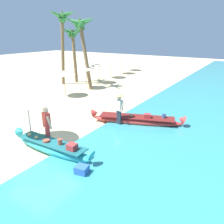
{
  "coord_description": "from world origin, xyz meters",
  "views": [
    {
      "loc": [
        7.13,
        -5.51,
        4.45
      ],
      "look_at": [
        1.74,
        2.96,
        0.9
      ],
      "focal_mm": 35.78,
      "sensor_mm": 36.0,
      "label": 1
    }
  ],
  "objects": [
    {
      "name": "parasol_row_4",
      "position": [
        -5.86,
        16.99,
        1.75
      ],
      "size": [
        1.6,
        1.6,
        1.91
      ],
      "color": "#8E6B47",
      "rests_on": "ground"
    },
    {
      "name": "palm_tree_leaning_seaward",
      "position": [
        -7.32,
        10.62,
        4.14
      ],
      "size": [
        2.69,
        2.53,
        5.06
      ],
      "color": "brown",
      "rests_on": "ground"
    },
    {
      "name": "patio_umbrella_large",
      "position": [
        -0.42,
        -0.06,
        2.01
      ],
      "size": [
        1.97,
        1.97,
        2.23
      ],
      "color": "#B7B7BC",
      "rests_on": "ground"
    },
    {
      "name": "person_tourist_customer",
      "position": [
        0.47,
        0.08,
        0.97
      ],
      "size": [
        0.59,
        0.38,
        1.71
      ],
      "color": "#B2383D",
      "rests_on": "ground"
    },
    {
      "name": "parasol_row_1",
      "position": [
        -4.7,
        9.12,
        1.75
      ],
      "size": [
        1.6,
        1.6,
        1.91
      ],
      "color": "#8E6B47",
      "rests_on": "ground"
    },
    {
      "name": "parasol_row_3",
      "position": [
        -5.53,
        14.16,
        1.75
      ],
      "size": [
        1.6,
        1.6,
        1.91
      ],
      "color": "#8E6B47",
      "rests_on": "ground"
    },
    {
      "name": "boat_red_midground",
      "position": [
        2.49,
        4.18,
        0.24
      ],
      "size": [
        4.7,
        2.26,
        0.73
      ],
      "color": "red",
      "rests_on": "ground"
    },
    {
      "name": "palm_tree_mid_cluster",
      "position": [
        -7.24,
        9.29,
        5.19
      ],
      "size": [
        2.32,
        2.69,
        6.38
      ],
      "color": "brown",
      "rests_on": "ground"
    },
    {
      "name": "person_vendor_hatted",
      "position": [
        1.78,
        3.54,
        0.98
      ],
      "size": [
        0.58,
        0.44,
        1.69
      ],
      "color": "#333842",
      "rests_on": "ground"
    },
    {
      "name": "ground_plane",
      "position": [
        0.0,
        0.0,
        0.0
      ],
      "size": [
        80.0,
        80.0,
        0.0
      ],
      "primitive_type": "plane",
      "color": "beige"
    },
    {
      "name": "parasol_row_2",
      "position": [
        -5.06,
        11.42,
        1.75
      ],
      "size": [
        1.6,
        1.6,
        1.91
      ],
      "color": "#8E6B47",
      "rests_on": "ground"
    },
    {
      "name": "parasol_row_0",
      "position": [
        -4.49,
        6.28,
        1.75
      ],
      "size": [
        1.6,
        1.6,
        1.91
      ],
      "color": "#8E6B47",
      "rests_on": "ground"
    },
    {
      "name": "boat_cyan_foreground",
      "position": [
        1.03,
        -0.25,
        0.28
      ],
      "size": [
        3.98,
        0.74,
        0.75
      ],
      "color": "#33B2BC",
      "rests_on": "ground"
    },
    {
      "name": "cooler_box",
      "position": [
        2.92,
        -0.75,
        0.18
      ],
      "size": [
        0.47,
        0.45,
        0.35
      ],
      "primitive_type": "cube",
      "rotation": [
        0.0,
        0.0,
        0.2
      ],
      "color": "blue",
      "rests_on": "ground"
    },
    {
      "name": "palm_tree_tall_inland",
      "position": [
        -5.04,
        9.0,
        4.76
      ],
      "size": [
        2.96,
        2.69,
        5.83
      ],
      "color": "brown",
      "rests_on": "ground"
    },
    {
      "name": "parasol_row_5",
      "position": [
        -6.27,
        19.59,
        1.75
      ],
      "size": [
        1.6,
        1.6,
        1.91
      ],
      "color": "#8E6B47",
      "rests_on": "ground"
    }
  ]
}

